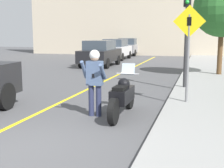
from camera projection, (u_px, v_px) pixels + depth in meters
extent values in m
plane|color=#4C4C4F|center=(1.00, 147.00, 5.84)|extent=(80.00, 80.00, 0.00)
cube|color=yellow|center=(86.00, 90.00, 11.69)|extent=(0.12, 36.00, 0.01)
cube|color=beige|center=(166.00, 6.00, 29.74)|extent=(28.00, 1.20, 9.55)
cylinder|color=black|center=(113.00, 111.00, 7.23)|extent=(0.14, 0.63, 0.63)
cylinder|color=black|center=(130.00, 97.00, 8.82)|extent=(0.14, 0.63, 0.63)
cube|color=black|center=(122.00, 95.00, 7.99)|extent=(0.40, 1.15, 0.36)
sphere|color=black|center=(124.00, 84.00, 8.10)|extent=(0.32, 0.32, 0.32)
cube|color=black|center=(120.00, 88.00, 7.71)|extent=(0.28, 0.48, 0.10)
cylinder|color=silver|center=(128.00, 74.00, 8.46)|extent=(0.62, 0.03, 0.03)
cube|color=silver|center=(128.00, 69.00, 8.51)|extent=(0.36, 0.12, 0.31)
cylinder|color=#282D4C|center=(91.00, 100.00, 8.01)|extent=(0.14, 0.14, 0.80)
cylinder|color=#282D4C|center=(99.00, 101.00, 7.96)|extent=(0.14, 0.14, 0.80)
cube|color=slate|center=(95.00, 73.00, 7.87)|extent=(0.40, 0.22, 0.62)
cylinder|color=slate|center=(84.00, 70.00, 7.83)|extent=(0.09, 0.37, 0.48)
cylinder|color=slate|center=(103.00, 72.00, 7.68)|extent=(0.09, 0.43, 0.43)
sphere|color=tan|center=(95.00, 57.00, 7.81)|extent=(0.22, 0.22, 0.22)
sphere|color=white|center=(95.00, 55.00, 7.80)|extent=(0.26, 0.26, 0.26)
cube|color=black|center=(93.00, 76.00, 7.59)|extent=(0.06, 0.05, 0.11)
cylinder|color=black|center=(5.00, 96.00, 8.66)|extent=(0.27, 0.77, 0.76)
cylinder|color=slate|center=(188.00, 59.00, 8.93)|extent=(0.08, 0.08, 2.50)
cube|color=yellow|center=(189.00, 21.00, 8.75)|extent=(0.91, 0.02, 0.91)
cube|color=black|center=(189.00, 21.00, 8.73)|extent=(0.12, 0.01, 0.24)
cylinder|color=#2D2D30|center=(186.00, 37.00, 11.37)|extent=(0.12, 0.12, 3.68)
sphere|color=green|center=(187.00, 2.00, 11.04)|extent=(0.14, 0.14, 0.14)
cylinder|color=brown|center=(220.00, 52.00, 15.19)|extent=(0.24, 0.24, 2.21)
sphere|color=#2D6B2D|center=(222.00, 8.00, 14.86)|extent=(2.76, 2.76, 2.76)
cylinder|color=black|center=(95.00, 59.00, 21.87)|extent=(0.22, 0.64, 0.64)
cylinder|color=black|center=(118.00, 60.00, 21.42)|extent=(0.22, 0.64, 0.64)
cylinder|color=black|center=(81.00, 63.00, 19.40)|extent=(0.22, 0.64, 0.64)
cylinder|color=black|center=(107.00, 63.00, 18.95)|extent=(0.22, 0.64, 0.64)
cube|color=black|center=(100.00, 55.00, 20.35)|extent=(1.80, 4.20, 0.76)
cube|color=#38424C|center=(100.00, 45.00, 20.08)|extent=(1.58, 2.18, 0.60)
cylinder|color=black|center=(111.00, 54.00, 27.34)|extent=(0.22, 0.64, 0.64)
cylinder|color=black|center=(129.00, 55.00, 26.89)|extent=(0.22, 0.64, 0.64)
cylinder|color=black|center=(102.00, 56.00, 24.87)|extent=(0.22, 0.64, 0.64)
cylinder|color=black|center=(122.00, 57.00, 24.42)|extent=(0.22, 0.64, 0.64)
cube|color=silver|center=(116.00, 51.00, 25.82)|extent=(1.80, 4.20, 0.76)
cube|color=#38424C|center=(115.00, 43.00, 25.55)|extent=(1.58, 2.18, 0.60)
cylinder|color=black|center=(124.00, 51.00, 32.39)|extent=(0.22, 0.64, 0.64)
cylinder|color=black|center=(140.00, 51.00, 31.94)|extent=(0.22, 0.64, 0.64)
cylinder|color=black|center=(117.00, 53.00, 29.92)|extent=(0.22, 0.64, 0.64)
cylinder|color=black|center=(134.00, 53.00, 29.47)|extent=(0.22, 0.64, 0.64)
cube|color=gray|center=(129.00, 48.00, 30.87)|extent=(1.80, 4.20, 0.76)
cube|color=#38424C|center=(129.00, 41.00, 30.60)|extent=(1.58, 2.18, 0.60)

